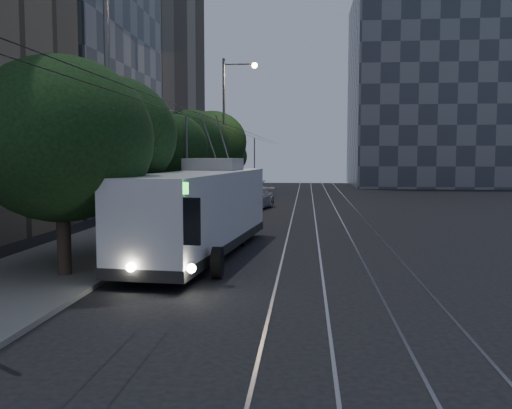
{
  "coord_description": "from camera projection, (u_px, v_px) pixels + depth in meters",
  "views": [
    {
      "loc": [
        1.19,
        -20.42,
        3.95
      ],
      "look_at": [
        -0.78,
        1.53,
        2.02
      ],
      "focal_mm": 40.0,
      "sensor_mm": 36.0,
      "label": 1
    }
  ],
  "objects": [
    {
      "name": "ground",
      "position": [
        273.0,
        264.0,
        20.72
      ],
      "size": [
        120.0,
        120.0,
        0.0
      ],
      "primitive_type": "plane",
      "color": "black",
      "rests_on": "ground"
    },
    {
      "name": "sidewalk",
      "position": [
        186.0,
        208.0,
        41.22
      ],
      "size": [
        5.0,
        90.0,
        0.15
      ],
      "primitive_type": "cube",
      "color": "slate",
      "rests_on": "ground"
    },
    {
      "name": "tram_rails",
      "position": [
        325.0,
        211.0,
        40.34
      ],
      "size": [
        4.52,
        90.0,
        0.02
      ],
      "color": "gray",
      "rests_on": "ground"
    },
    {
      "name": "overhead_wires",
      "position": [
        220.0,
        161.0,
        40.7
      ],
      "size": [
        2.23,
        90.0,
        6.0
      ],
      "color": "black",
      "rests_on": "ground"
    },
    {
      "name": "building_glass_mid",
      "position": [
        40.0,
        29.0,
        43.06
      ],
      "size": [
        14.4,
        18.4,
        26.8
      ],
      "color": "#3B414B",
      "rests_on": "ground"
    },
    {
      "name": "building_tan_far",
      "position": [
        124.0,
        32.0,
        62.55
      ],
      "size": [
        14.4,
        22.4,
        34.8
      ],
      "color": "gray",
      "rests_on": "ground"
    },
    {
      "name": "building_distant_right",
      "position": [
        440.0,
        91.0,
        72.65
      ],
      "size": [
        22.0,
        18.0,
        24.0
      ],
      "primitive_type": "cube",
      "color": "#3B414B",
      "rests_on": "ground"
    },
    {
      "name": "trolleybus",
      "position": [
        202.0,
        211.0,
        22.28
      ],
      "size": [
        3.92,
        12.78,
        5.63
      ],
      "rotation": [
        0.0,
        0.0,
        -0.1
      ],
      "color": "white",
      "rests_on": "ground"
    },
    {
      "name": "pickup_silver",
      "position": [
        207.0,
        213.0,
        31.44
      ],
      "size": [
        3.28,
        5.52,
        1.44
      ],
      "primitive_type": "imported",
      "rotation": [
        0.0,
        0.0,
        -0.18
      ],
      "color": "#B0B2B8",
      "rests_on": "ground"
    },
    {
      "name": "car_white_a",
      "position": [
        232.0,
        204.0,
        38.64
      ],
      "size": [
        1.96,
        3.96,
        1.3
      ],
      "primitive_type": "imported",
      "rotation": [
        0.0,
        0.0,
        -0.12
      ],
      "color": "silver",
      "rests_on": "ground"
    },
    {
      "name": "car_white_b",
      "position": [
        253.0,
        199.0,
        41.55
      ],
      "size": [
        3.23,
        5.61,
        1.53
      ],
      "primitive_type": "imported",
      "rotation": [
        0.0,
        0.0,
        -0.22
      ],
      "color": "#ADAEB2",
      "rests_on": "ground"
    },
    {
      "name": "car_white_c",
      "position": [
        244.0,
        194.0,
        48.85
      ],
      "size": [
        2.51,
        3.98,
        1.24
      ],
      "primitive_type": "imported",
      "rotation": [
        0.0,
        0.0,
        0.35
      ],
      "color": "#B9B8BD",
      "rests_on": "ground"
    },
    {
      "name": "car_white_d",
      "position": [
        253.0,
        189.0,
        52.55
      ],
      "size": [
        3.43,
        4.87,
        1.54
      ],
      "primitive_type": "imported",
      "rotation": [
        0.0,
        0.0,
        0.4
      ],
      "color": "silver",
      "rests_on": "ground"
    },
    {
      "name": "tree_0",
      "position": [
        61.0,
        139.0,
        17.84
      ],
      "size": [
        5.78,
        5.78,
        7.04
      ],
      "color": "#33251C",
      "rests_on": "ground"
    },
    {
      "name": "tree_1",
      "position": [
        111.0,
        136.0,
        22.33
      ],
      "size": [
        5.18,
        5.18,
        7.03
      ],
      "color": "#33251C",
      "rests_on": "ground"
    },
    {
      "name": "tree_2",
      "position": [
        172.0,
        147.0,
        32.48
      ],
      "size": [
        4.14,
        4.14,
        6.29
      ],
      "color": "#33251C",
      "rests_on": "ground"
    },
    {
      "name": "tree_3",
      "position": [
        191.0,
        146.0,
        40.06
      ],
      "size": [
        5.67,
        5.67,
        7.11
      ],
      "color": "#33251C",
      "rests_on": "ground"
    },
    {
      "name": "tree_4",
      "position": [
        212.0,
        142.0,
        47.37
      ],
      "size": [
        5.76,
        5.76,
        7.59
      ],
      "color": "#33251C",
      "rests_on": "ground"
    },
    {
      "name": "tree_5",
      "position": [
        228.0,
        157.0,
        55.26
      ],
      "size": [
        3.81,
        3.81,
        5.52
      ],
      "color": "#33251C",
      "rests_on": "ground"
    },
    {
      "name": "streetlamp_near",
      "position": [
        120.0,
        97.0,
        18.26
      ],
      "size": [
        2.34,
        0.44,
        9.61
      ],
      "color": "slate",
      "rests_on": "ground"
    },
    {
      "name": "streetlamp_far",
      "position": [
        229.0,
        119.0,
        43.73
      ],
      "size": [
        2.69,
        0.44,
        11.27
      ],
      "color": "slate",
      "rests_on": "ground"
    }
  ]
}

